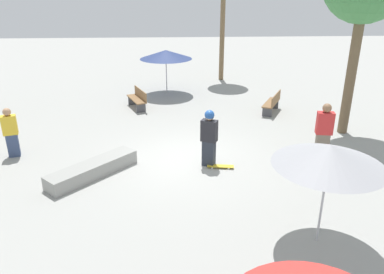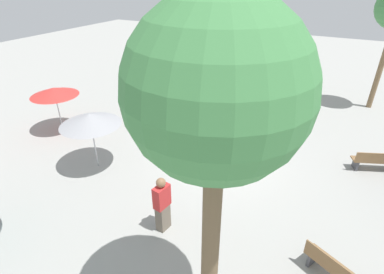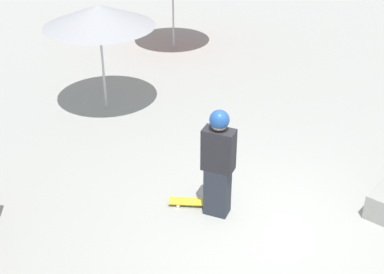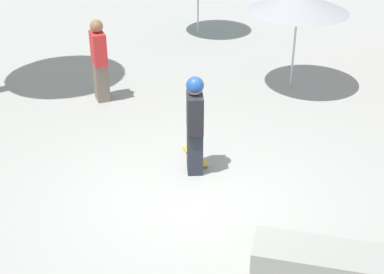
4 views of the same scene
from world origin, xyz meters
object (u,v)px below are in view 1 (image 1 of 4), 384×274
object	(u,v)px
bench_near	(272,103)
shade_umbrella_navy	(166,54)
skateboard	(220,166)
bystander_far	(11,133)
shade_umbrella_grey	(329,155)
skater_main	(209,136)
bystander_watching	(324,132)
concrete_ledge	(93,169)
bench_far	(138,99)

from	to	relation	value
bench_near	shade_umbrella_navy	bearing A→B (deg)	81.61
skateboard	shade_umbrella_navy	xyz separation A→B (m)	(-8.46, -1.69, 1.92)
bystander_far	shade_umbrella_grey	bearing A→B (deg)	132.52
shade_umbrella_navy	skater_main	bearing A→B (deg)	9.32
skater_main	bench_near	xyz separation A→B (m)	(-4.97, 3.22, -0.53)
skateboard	bystander_watching	bearing A→B (deg)	16.75
concrete_ledge	bystander_far	size ratio (longest dim) A/B	1.53
concrete_ledge	shade_umbrella_grey	distance (m)	6.56
skateboard	shade_umbrella_grey	distance (m)	4.39
shade_umbrella_grey	bystander_far	xyz separation A→B (m)	(-4.77, -8.19, -1.22)
concrete_ledge	bystander_far	world-z (taller)	bystander_far
shade_umbrella_grey	shade_umbrella_navy	bearing A→B (deg)	-164.44
shade_umbrella_grey	bystander_watching	distance (m)	4.51
shade_umbrella_navy	shade_umbrella_grey	bearing A→B (deg)	15.56
bench_far	bystander_far	size ratio (longest dim) A/B	1.02
bench_far	bystander_watching	bearing A→B (deg)	-154.29
skater_main	bench_near	size ratio (longest dim) A/B	1.09
shade_umbrella_navy	bystander_watching	distance (m)	9.44
bench_far	shade_umbrella_navy	distance (m)	3.09
bench_near	shade_umbrella_grey	world-z (taller)	shade_umbrella_grey
bystander_watching	bystander_far	world-z (taller)	bystander_watching
bench_near	bench_far	world-z (taller)	same
skater_main	shade_umbrella_grey	bearing A→B (deg)	-35.68
skateboard	shade_umbrella_grey	size ratio (longest dim) A/B	0.36
bench_far	bystander_far	bearing A→B (deg)	121.54
skater_main	shade_umbrella_navy	size ratio (longest dim) A/B	0.69
concrete_ledge	bystander_far	bearing A→B (deg)	-118.38
bench_near	shade_umbrella_grey	distance (m)	8.97
bench_near	bystander_far	world-z (taller)	bystander_far
skater_main	bystander_watching	size ratio (longest dim) A/B	0.97
skater_main	bystander_watching	distance (m)	3.61
concrete_ledge	skateboard	bearing A→B (deg)	94.59
skater_main	shade_umbrella_navy	xyz separation A→B (m)	(-8.25, -1.35, 1.02)
concrete_ledge	shade_umbrella_navy	world-z (taller)	shade_umbrella_navy
skateboard	shade_umbrella_navy	size ratio (longest dim) A/B	0.32
shade_umbrella_grey	bystander_far	world-z (taller)	shade_umbrella_grey
skater_main	bystander_far	xyz separation A→B (m)	(-1.00, -6.20, -0.15)
skateboard	bench_far	bearing A→B (deg)	123.94
bystander_watching	shade_umbrella_navy	bearing A→B (deg)	131.49
skater_main	bystander_far	distance (m)	6.28
concrete_ledge	bench_far	distance (m)	6.45
bench_near	shade_umbrella_navy	distance (m)	5.84
shade_umbrella_navy	bystander_far	xyz separation A→B (m)	(7.25, -4.85, -1.17)
skateboard	concrete_ledge	xyz separation A→B (m)	(0.30, -3.74, 0.15)
bench_near	bystander_watching	bearing A→B (deg)	-148.10
skater_main	shade_umbrella_navy	world-z (taller)	shade_umbrella_navy
skater_main	skateboard	xyz separation A→B (m)	(0.21, 0.34, -0.90)
concrete_ledge	bench_near	distance (m)	8.60
bystander_watching	skater_main	bearing A→B (deg)	-165.81
skater_main	concrete_ledge	world-z (taller)	skater_main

